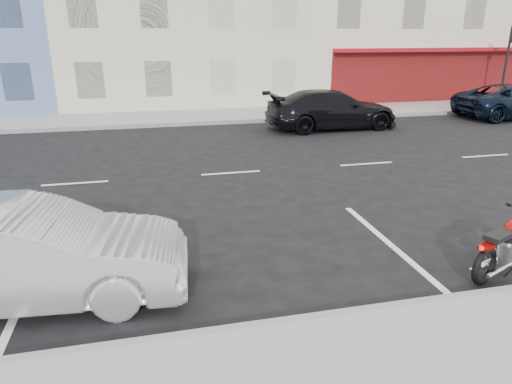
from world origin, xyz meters
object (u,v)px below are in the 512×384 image
sedan_silver (28,255)px  car_far (332,109)px  fire_hydrant (473,97)px  traffic_light (508,55)px

sedan_silver → car_far: bearing=-34.4°
sedan_silver → fire_hydrant: bearing=-46.8°
traffic_light → sedan_silver: size_ratio=0.88×
traffic_light → car_far: (-10.53, -3.18, -1.80)m
fire_hydrant → traffic_light: bearing=-6.4°
traffic_light → sedan_silver: traffic_light is taller
fire_hydrant → sedan_silver: size_ratio=0.17×
traffic_light → sedan_silver: (-19.30, -13.85, -1.85)m
fire_hydrant → sedan_silver: 22.66m
traffic_light → car_far: size_ratio=0.73×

